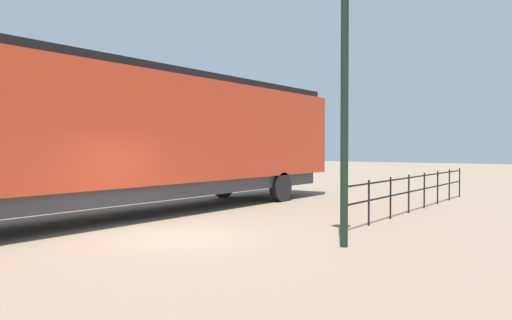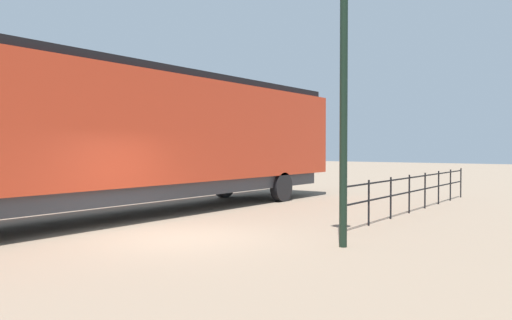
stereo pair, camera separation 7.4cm
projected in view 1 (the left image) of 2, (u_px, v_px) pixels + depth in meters
ground_plane at (176, 238)px, 11.50m from camera, size 120.00×120.00×0.00m
locomotive at (153, 134)px, 15.75m from camera, size 3.08×18.01×4.38m
lamp_post at (345, 4)px, 10.30m from camera, size 0.50×0.50×7.27m
platform_fence at (417, 187)px, 16.39m from camera, size 0.05×10.90×1.19m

